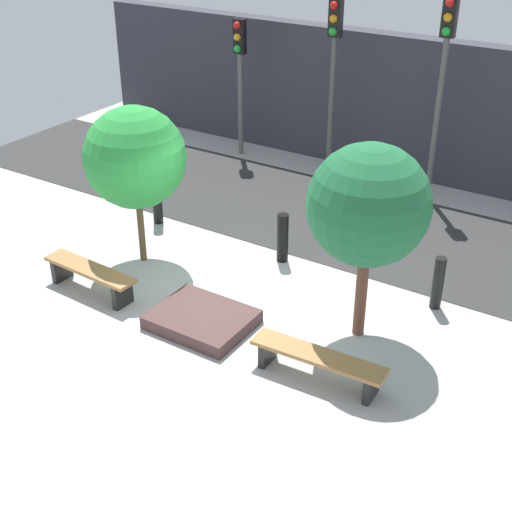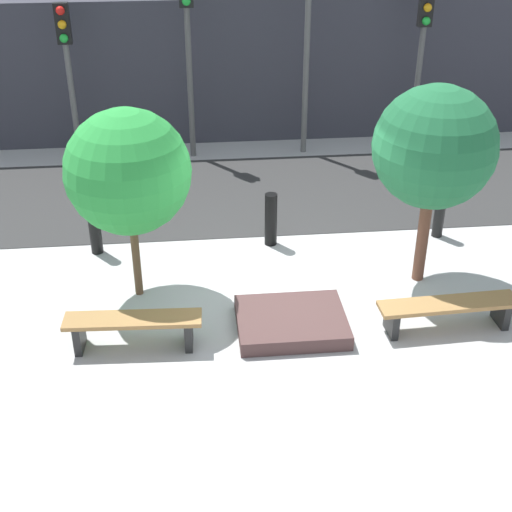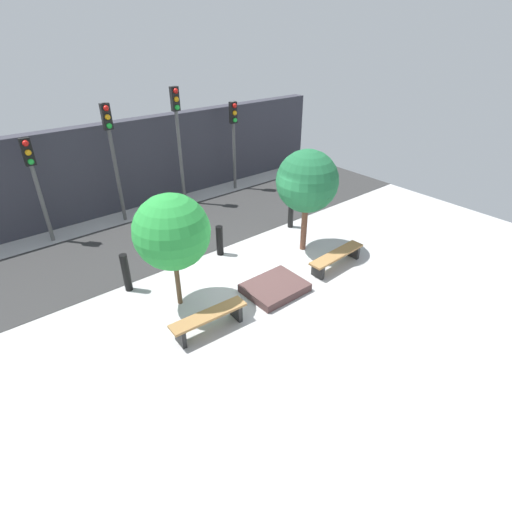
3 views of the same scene
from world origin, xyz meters
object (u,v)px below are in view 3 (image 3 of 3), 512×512
planter_bed (275,288)px  tree_behind_right_bench (307,182)px  tree_behind_left_bench (172,232)px  bollard_left (220,241)px  bollard_far_left (126,273)px  traffic_light_mid_west (111,143)px  traffic_light_mid_east (178,127)px  bench_left (209,319)px  traffic_light_east (234,130)px  bollard_center (291,214)px  traffic_light_west (33,172)px  bench_right (337,257)px

planter_bed → tree_behind_right_bench: tree_behind_right_bench is taller
tree_behind_left_bench → bollard_left: 2.93m
planter_bed → bollard_far_left: bearing=139.6°
traffic_light_mid_west → traffic_light_mid_east: traffic_light_mid_east is taller
bench_left → bollard_left: bearing=53.8°
traffic_light_east → bollard_center: bearing=-100.2°
planter_bed → bollard_center: size_ratio=1.65×
traffic_light_mid_east → traffic_light_east: (2.41, -0.00, -0.47)m
bench_left → tree_behind_right_bench: tree_behind_right_bench is taller
traffic_light_west → traffic_light_mid_west: traffic_light_mid_west is taller
traffic_light_east → traffic_light_mid_east: bearing=180.0°
tree_behind_left_bench → tree_behind_right_bench: bearing=0.0°
bench_left → traffic_light_mid_west: traffic_light_mid_west is taller
tree_behind_right_bench → traffic_light_mid_east: 5.52m
bollard_center → tree_behind_left_bench: bearing=-165.2°
traffic_light_east → bench_left: bearing=-130.5°
traffic_light_mid_west → planter_bed: bearing=-79.5°
bollard_far_left → traffic_light_east: traffic_light_east is taller
bench_left → traffic_light_east: traffic_light_east is taller
tree_behind_left_bench → traffic_light_mid_west: 5.52m
bench_left → bollard_left: (2.14, 2.65, 0.12)m
tree_behind_right_bench → bollard_left: (-2.14, 1.33, -1.69)m
bench_right → tree_behind_left_bench: size_ratio=0.69×
tree_behind_left_bench → traffic_light_mid_west: (0.93, 5.40, 0.70)m
traffic_light_mid_west → traffic_light_mid_east: (2.41, 0.00, 0.17)m
tree_behind_right_bench → traffic_light_mid_east: bearing=99.8°
tree_behind_left_bench → bollard_center: bearing=14.8°
traffic_light_east → bench_right: bearing=-102.4°
tree_behind_right_bench → traffic_light_east: bearing=74.7°
bollard_center → traffic_light_mid_east: traffic_light_mid_east is taller
traffic_light_west → traffic_light_mid_west: size_ratio=0.83×
traffic_light_mid_west → tree_behind_left_bench: bearing=-99.8°
bench_right → traffic_light_west: traffic_light_west is taller
tree_behind_left_bench → bollard_center: (5.01, 1.33, -1.51)m
bollard_left → bollard_far_left: bearing=180.0°
bench_left → tree_behind_right_bench: 4.82m
bench_right → bollard_left: bearing=126.2°
traffic_light_mid_west → traffic_light_mid_east: bearing=0.0°
traffic_light_west → traffic_light_mid_east: size_ratio=0.78×
bench_left → traffic_light_mid_west: size_ratio=0.47×
bollard_far_left → traffic_light_west: 4.48m
planter_bed → tree_behind_left_bench: (-2.14, 1.12, 1.86)m
planter_bed → bollard_center: 3.79m
tree_behind_left_bench → traffic_light_west: traffic_light_west is taller
tree_behind_right_bench → bollard_center: bearing=60.8°
traffic_light_west → traffic_light_east: (7.22, 0.00, 0.12)m
bollard_left → traffic_light_mid_west: size_ratio=0.24×
bench_left → bollard_center: bollard_center is taller
bench_right → bench_left: bearing=177.3°
tree_behind_left_bench → traffic_light_east: size_ratio=0.84×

